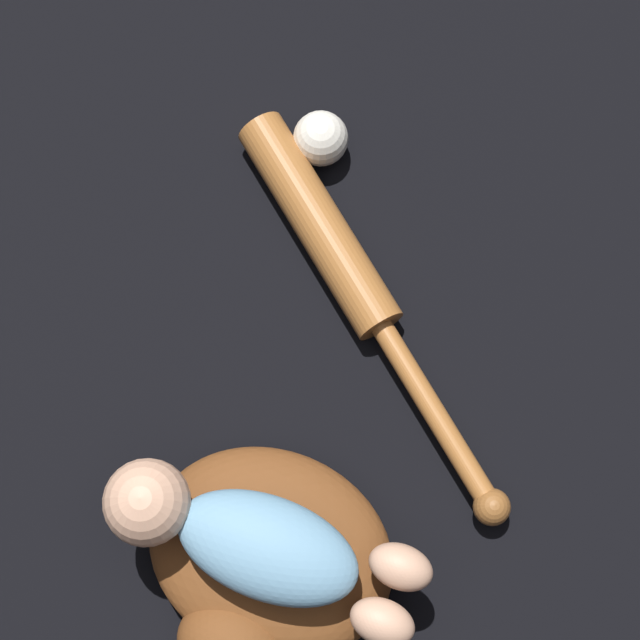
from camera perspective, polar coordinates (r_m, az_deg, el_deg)
ground_plane at (r=1.32m, az=-5.42°, el=-11.90°), size 6.00×6.00×0.00m
baseball_glove at (r=1.27m, az=-3.07°, el=-13.16°), size 0.33×0.32×0.09m
baby_figure at (r=1.19m, az=-4.07°, el=-11.75°), size 0.37×0.17×0.10m
baseball_bat at (r=1.35m, az=1.19°, el=2.84°), size 0.54×0.31×0.06m
baseball at (r=1.41m, az=-0.05°, el=9.54°), size 0.07×0.07×0.07m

